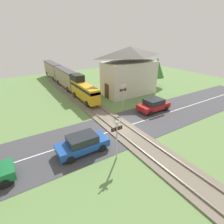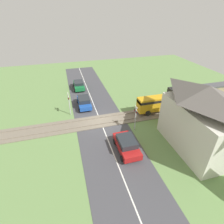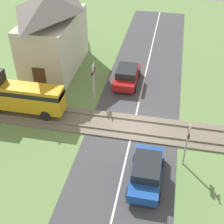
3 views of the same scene
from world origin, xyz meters
TOP-DOWN VIEW (x-y plane):
  - ground_plane at (0.00, 0.00)m, footprint 60.00×60.00m
  - road_surface at (0.00, 0.00)m, footprint 48.00×6.40m
  - track_bed at (0.00, 0.00)m, footprint 2.80×48.00m
  - train at (0.00, 16.83)m, footprint 1.58×23.00m
  - car_near_crossing at (-4.63, -1.44)m, footprint 4.07×1.89m
  - car_far_side at (5.87, 1.44)m, footprint 3.99×2.00m
  - car_behind_queue at (-11.41, -1.44)m, footprint 3.93×1.84m
  - crossing_signal_west_approach at (-2.82, -3.58)m, footprint 0.90×0.18m
  - crossing_signal_east_approach at (2.82, 3.58)m, footprint 0.90×0.18m
  - station_building at (7.27, 8.32)m, footprint 8.40×4.38m
  - pedestrian_by_station at (1.82, 8.71)m, footprint 0.42×0.42m

SIDE VIEW (x-z plane):
  - ground_plane at x=0.00m, z-range 0.00..0.00m
  - road_surface at x=0.00m, z-range 0.00..0.02m
  - track_bed at x=0.00m, z-range -0.05..0.19m
  - car_behind_queue at x=-11.41m, z-range 0.05..1.46m
  - car_near_crossing at x=-4.63m, z-range 0.04..1.51m
  - pedestrian_by_station at x=1.82m, z-range -0.07..1.62m
  - car_far_side at x=5.87m, z-range 0.04..1.53m
  - train at x=0.00m, z-range 0.30..3.48m
  - crossing_signal_west_approach at x=-2.82m, z-range 0.45..3.73m
  - crossing_signal_east_approach at x=2.82m, z-range 0.45..3.73m
  - station_building at x=7.27m, z-range -0.09..6.85m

